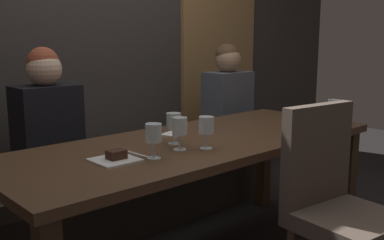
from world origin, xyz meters
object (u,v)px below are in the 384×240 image
at_px(dining_table, 196,155).
at_px(wine_glass_far_right, 154,134).
at_px(fork_on_table, 138,155).
at_px(wine_glass_center_back, 174,123).
at_px(chair_near_side, 334,196).
at_px(diner_bearded, 228,97).
at_px(wine_glass_center_front, 206,127).
at_px(wine_glass_near_left, 334,107).
at_px(dessert_plate, 115,158).
at_px(wine_glass_near_right, 180,128).
at_px(banquette_bench, 126,196).
at_px(diner_redhead, 47,119).

height_order(dining_table, wine_glass_far_right, wine_glass_far_right).
bearing_deg(dining_table, fork_on_table, -172.49).
relative_size(wine_glass_far_right, wine_glass_center_back, 1.00).
xyz_separation_m(chair_near_side, fork_on_table, (-0.64, 0.66, 0.18)).
distance_m(diner_bearded, wine_glass_center_front, 1.37).
xyz_separation_m(chair_near_side, wine_glass_center_back, (-0.36, 0.73, 0.29)).
xyz_separation_m(wine_glass_near_left, dessert_plate, (-1.47, 0.22, -0.10)).
bearing_deg(wine_glass_near_right, wine_glass_center_back, 62.59).
height_order(banquette_bench, wine_glass_far_right, wine_glass_far_right).
distance_m(diner_redhead, wine_glass_near_left, 1.75).
bearing_deg(wine_glass_near_right, wine_glass_near_left, -8.97).
relative_size(wine_glass_near_right, fork_on_table, 0.96).
xyz_separation_m(wine_glass_near_left, wine_glass_center_front, (-1.01, 0.11, -0.00)).
relative_size(wine_glass_center_front, dessert_plate, 0.86).
xyz_separation_m(banquette_bench, wine_glass_near_left, (0.91, -0.99, 0.63)).
bearing_deg(banquette_bench, wine_glass_near_right, -104.93).
relative_size(wine_glass_center_back, fork_on_table, 0.96).
bearing_deg(dessert_plate, dining_table, 6.89).
bearing_deg(wine_glass_center_front, dessert_plate, 166.06).
distance_m(wine_glass_near_left, wine_glass_center_back, 1.10).
bearing_deg(wine_glass_near_left, wine_glass_far_right, 174.06).
distance_m(wine_glass_far_right, wine_glass_center_front, 0.31).
bearing_deg(wine_glass_near_right, dining_table, 27.18).
relative_size(wine_glass_far_right, wine_glass_near_left, 1.00).
height_order(diner_bearded, wine_glass_near_right, diner_bearded).
distance_m(dining_table, wine_glass_center_back, 0.25).
height_order(diner_redhead, diner_bearded, same).
height_order(dining_table, dessert_plate, dessert_plate).
bearing_deg(wine_glass_center_front, chair_near_side, -59.86).
xyz_separation_m(dining_table, wine_glass_center_front, (-0.10, -0.18, 0.20)).
distance_m(diner_redhead, dessert_plate, 0.80).
xyz_separation_m(wine_glass_far_right, dessert_plate, (-0.16, 0.08, -0.10)).
distance_m(wine_glass_far_right, dessert_plate, 0.20).
bearing_deg(wine_glass_center_back, chair_near_side, -63.37).
bearing_deg(dessert_plate, wine_glass_near_right, -7.04).
bearing_deg(wine_glass_near_left, fork_on_table, 170.14).
xyz_separation_m(chair_near_side, wine_glass_near_left, (0.70, 0.43, 0.30)).
relative_size(dining_table, wine_glass_center_back, 13.41).
distance_m(diner_redhead, diner_bearded, 1.48).
height_order(banquette_bench, chair_near_side, chair_near_side).
distance_m(dining_table, dessert_plate, 0.58).
height_order(banquette_bench, dessert_plate, dessert_plate).
relative_size(banquette_bench, wine_glass_near_right, 15.24).
bearing_deg(wine_glass_far_right, wine_glass_near_right, 11.83).
distance_m(chair_near_side, wine_glass_far_right, 0.89).
bearing_deg(diner_redhead, banquette_bench, -3.01).
bearing_deg(wine_glass_far_right, diner_redhead, 96.77).
height_order(dining_table, wine_glass_near_left, wine_glass_near_left).
distance_m(dining_table, diner_redhead, 0.91).
relative_size(wine_glass_far_right, wine_glass_near_right, 1.00).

